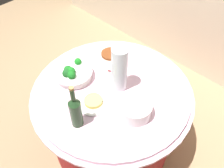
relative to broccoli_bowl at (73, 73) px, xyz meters
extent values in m
plane|color=#9E7F5B|center=(0.28, 0.12, -0.78)|extent=(6.00, 6.00, 0.00)
cylinder|color=maroon|center=(0.28, 0.12, -0.44)|extent=(1.01, 1.01, 0.69)
cylinder|color=#E0B2C6|center=(0.28, 0.12, -0.08)|extent=(1.16, 1.16, 0.02)
cylinder|color=#E0B2C6|center=(0.28, 0.12, -0.06)|extent=(1.10, 1.10, 0.03)
cylinder|color=white|center=(0.00, 0.00, -0.02)|extent=(0.26, 0.26, 0.05)
cylinder|color=white|center=(0.00, 0.00, 0.01)|extent=(0.28, 0.28, 0.01)
sphere|color=#19711E|center=(0.01, -0.02, 0.04)|extent=(0.06, 0.06, 0.06)
sphere|color=#196C1E|center=(0.04, -0.04, 0.04)|extent=(0.06, 0.06, 0.06)
sphere|color=#19561E|center=(-0.01, -0.01, 0.03)|extent=(0.04, 0.04, 0.04)
sphere|color=#19781E|center=(-0.04, 0.09, 0.03)|extent=(0.05, 0.05, 0.05)
sphere|color=#19681E|center=(-0.03, -0.02, 0.03)|extent=(0.06, 0.06, 0.06)
sphere|color=#19521E|center=(0.00, -0.04, 0.03)|extent=(0.07, 0.07, 0.07)
cylinder|color=white|center=(0.54, 0.06, -0.04)|extent=(0.21, 0.21, 0.01)
cylinder|color=white|center=(0.54, 0.06, -0.03)|extent=(0.21, 0.21, 0.01)
cylinder|color=white|center=(0.54, 0.06, -0.02)|extent=(0.21, 0.21, 0.01)
cylinder|color=white|center=(0.54, 0.06, -0.01)|extent=(0.21, 0.21, 0.01)
cylinder|color=white|center=(0.54, 0.06, 0.00)|extent=(0.21, 0.21, 0.01)
cylinder|color=white|center=(0.54, 0.06, 0.01)|extent=(0.21, 0.21, 0.01)
cylinder|color=white|center=(0.54, 0.06, 0.02)|extent=(0.21, 0.21, 0.01)
cylinder|color=white|center=(0.54, 0.06, 0.03)|extent=(0.21, 0.21, 0.01)
cylinder|color=white|center=(0.54, 0.06, 0.04)|extent=(0.21, 0.21, 0.01)
cylinder|color=white|center=(0.54, 0.06, 0.05)|extent=(0.21, 0.21, 0.01)
cylinder|color=#213F21|center=(0.33, -0.24, 0.06)|extent=(0.07, 0.07, 0.20)
cone|color=#213F21|center=(0.33, -0.24, 0.18)|extent=(0.07, 0.07, 0.04)
cylinder|color=#213F21|center=(0.33, -0.24, 0.24)|extent=(0.03, 0.03, 0.08)
cylinder|color=#B2844C|center=(0.33, -0.24, 0.29)|extent=(0.03, 0.03, 0.02)
cylinder|color=silver|center=(0.30, 0.17, 0.13)|extent=(0.11, 0.11, 0.34)
sphere|color=#E5B26B|center=(0.32, 0.17, 0.00)|extent=(0.06, 0.06, 0.06)
sphere|color=#E5B26B|center=(0.29, 0.19, 0.00)|extent=(0.06, 0.06, 0.06)
sphere|color=#E5B26B|center=(0.29, 0.15, 0.00)|extent=(0.06, 0.06, 0.06)
sphere|color=#72C64C|center=(0.32, 0.18, 0.05)|extent=(0.06, 0.06, 0.06)
sphere|color=#72C64C|center=(0.28, 0.18, 0.05)|extent=(0.06, 0.06, 0.06)
sphere|color=#72C64C|center=(0.30, 0.15, 0.05)|extent=(0.06, 0.06, 0.06)
sphere|color=red|center=(0.31, 0.19, 0.10)|extent=(0.06, 0.06, 0.06)
sphere|color=red|center=(0.28, 0.16, 0.10)|extent=(0.06, 0.06, 0.06)
sphere|color=red|center=(0.32, 0.15, 0.10)|extent=(0.06, 0.06, 0.06)
sphere|color=#E5B26B|center=(0.30, 0.19, 0.16)|extent=(0.06, 0.06, 0.06)
sphere|color=#E5B26B|center=(0.29, 0.15, 0.16)|extent=(0.06, 0.06, 0.06)
sphere|color=#E5B26B|center=(0.32, 0.16, 0.16)|extent=(0.06, 0.06, 0.06)
sphere|color=#72C64C|center=(0.29, 0.18, 0.21)|extent=(0.06, 0.06, 0.06)
sphere|color=#72C64C|center=(0.30, 0.15, 0.21)|extent=(0.06, 0.06, 0.06)
sphere|color=#72C64C|center=(0.32, 0.17, 0.21)|extent=(0.06, 0.06, 0.06)
cylinder|color=silver|center=(0.35, 0.42, -0.04)|extent=(0.16, 0.05, 0.01)
cylinder|color=silver|center=(0.36, 0.38, -0.04)|extent=(0.16, 0.05, 0.01)
sphere|color=silver|center=(0.28, 0.38, -0.04)|extent=(0.01, 0.01, 0.01)
cylinder|color=white|center=(0.03, 0.36, -0.04)|extent=(0.22, 0.22, 0.01)
cylinder|color=brown|center=(0.03, 0.36, -0.02)|extent=(0.14, 0.14, 0.02)
cylinder|color=white|center=(0.28, -0.06, -0.04)|extent=(0.22, 0.22, 0.01)
cylinder|color=#EACC60|center=(0.28, -0.06, -0.02)|extent=(0.12, 0.12, 0.03)
cube|color=white|center=(0.19, 0.21, -0.01)|extent=(0.05, 0.03, 0.05)
cube|color=maroon|center=(0.19, 0.21, 0.00)|extent=(0.05, 0.03, 0.01)
camera|label=1|loc=(1.06, -0.69, 1.23)|focal=38.63mm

